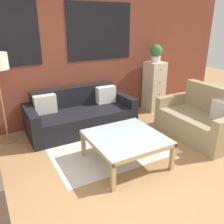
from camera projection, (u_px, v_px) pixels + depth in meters
name	position (u px, v px, depth m)	size (l,w,h in m)	color
ground_plane	(119.00, 190.00, 3.00)	(16.00, 16.00, 0.00)	#AD7F51
wall_back_brick	(54.00, 54.00, 4.48)	(8.40, 0.09, 2.80)	brown
rug	(106.00, 144.00, 4.13)	(1.96, 1.71, 0.00)	silver
couch_dark	(81.00, 115.00, 4.62)	(2.04, 0.88, 0.78)	black
settee_vintage	(200.00, 120.00, 4.31)	(0.80, 1.46, 0.92)	tan
coffee_table	(126.00, 140.00, 3.46)	(1.03, 1.03, 0.44)	silver
drawer_cabinet	(154.00, 86.00, 5.55)	(0.38, 0.43, 1.13)	beige
potted_plant	(156.00, 53.00, 5.27)	(0.28, 0.28, 0.39)	silver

